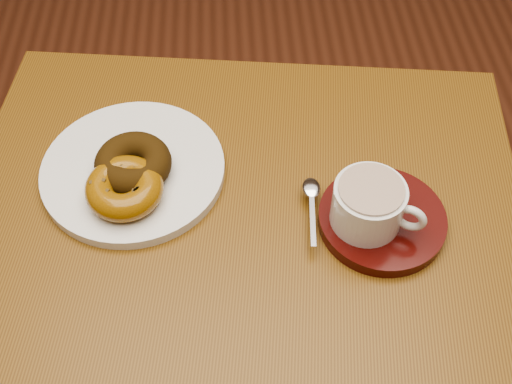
{
  "coord_description": "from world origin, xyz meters",
  "views": [
    {
      "loc": [
        -0.05,
        -0.82,
        1.4
      ],
      "look_at": [
        -0.03,
        -0.3,
        0.73
      ],
      "focal_mm": 45.0,
      "sensor_mm": 36.0,
      "label": 1
    }
  ],
  "objects_px": {
    "donut_plate": "(133,170)",
    "coffee_cup": "(369,204)",
    "cafe_table": "(243,247)",
    "saucer": "(382,220)"
  },
  "relations": [
    {
      "from": "donut_plate",
      "to": "coffee_cup",
      "type": "relative_size",
      "value": 2.22
    },
    {
      "from": "cafe_table",
      "to": "saucer",
      "type": "bearing_deg",
      "value": -6.97
    },
    {
      "from": "donut_plate",
      "to": "coffee_cup",
      "type": "xyz_separation_m",
      "value": [
        0.31,
        -0.11,
        0.04
      ]
    },
    {
      "from": "saucer",
      "to": "coffee_cup",
      "type": "relative_size",
      "value": 1.45
    },
    {
      "from": "saucer",
      "to": "cafe_table",
      "type": "bearing_deg",
      "value": 166.03
    },
    {
      "from": "saucer",
      "to": "coffee_cup",
      "type": "bearing_deg",
      "value": -168.34
    },
    {
      "from": "cafe_table",
      "to": "donut_plate",
      "type": "bearing_deg",
      "value": 165.86
    },
    {
      "from": "donut_plate",
      "to": "saucer",
      "type": "relative_size",
      "value": 1.53
    },
    {
      "from": "cafe_table",
      "to": "coffee_cup",
      "type": "distance_m",
      "value": 0.23
    },
    {
      "from": "donut_plate",
      "to": "saucer",
      "type": "distance_m",
      "value": 0.34
    }
  ]
}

